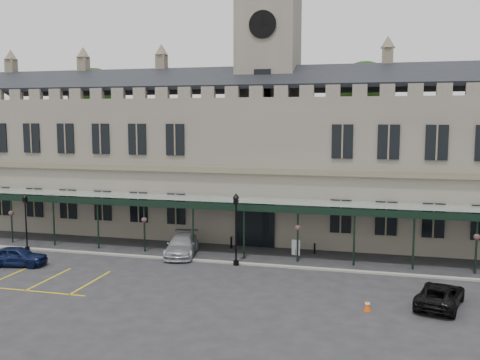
% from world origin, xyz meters
% --- Properties ---
extents(ground, '(140.00, 140.00, 0.00)m').
position_xyz_m(ground, '(0.00, 0.00, 0.00)').
color(ground, '#242427').
extents(station_building, '(60.00, 10.36, 17.30)m').
position_xyz_m(station_building, '(0.00, 15.91, 6.47)').
color(station_building, '#6D665B').
rests_on(station_building, ground).
extents(clock_tower, '(5.60, 5.60, 24.80)m').
position_xyz_m(clock_tower, '(0.00, 16.00, 13.11)').
color(clock_tower, '#6D665B').
rests_on(clock_tower, ground).
extents(canopy, '(50.00, 4.10, 4.30)m').
position_xyz_m(canopy, '(0.00, 7.46, 2.40)').
color(canopy, '#8C9E93').
rests_on(canopy, ground).
extents(kerb, '(60.00, 0.40, 0.12)m').
position_xyz_m(kerb, '(0.00, 5.50, 0.06)').
color(kerb, gray).
rests_on(kerb, ground).
extents(parking_markings, '(16.00, 6.00, 0.01)m').
position_xyz_m(parking_markings, '(-14.00, -1.50, 0.00)').
color(parking_markings, gold).
rests_on(parking_markings, ground).
extents(tree_behind_left, '(6.00, 6.00, 16.00)m').
position_xyz_m(tree_behind_left, '(-22.00, 25.00, 12.81)').
color(tree_behind_left, '#332314').
rests_on(tree_behind_left, ground).
extents(tree_behind_mid, '(6.00, 6.00, 16.00)m').
position_xyz_m(tree_behind_mid, '(8.00, 25.00, 12.81)').
color(tree_behind_mid, '#332314').
rests_on(tree_behind_mid, ground).
extents(lamp_post_left, '(0.43, 0.43, 4.52)m').
position_xyz_m(lamp_post_left, '(-17.15, 5.22, 2.68)').
color(lamp_post_left, black).
rests_on(lamp_post_left, ground).
extents(lamp_post_mid, '(0.49, 0.49, 5.17)m').
position_xyz_m(lamp_post_mid, '(-0.08, 5.19, 3.07)').
color(lamp_post_mid, black).
rests_on(lamp_post_mid, ground).
extents(traffic_cone, '(0.40, 0.40, 0.63)m').
position_xyz_m(traffic_cone, '(9.13, -1.75, 0.31)').
color(traffic_cone, '#E14907').
rests_on(traffic_cone, ground).
extents(sign_board, '(0.66, 0.23, 1.16)m').
position_xyz_m(sign_board, '(3.60, 9.05, 0.57)').
color(sign_board, black).
rests_on(sign_board, ground).
extents(bollard_left, '(0.17, 0.17, 0.94)m').
position_xyz_m(bollard_left, '(-1.71, 9.87, 0.47)').
color(bollard_left, black).
rests_on(bollard_left, ground).
extents(bollard_right, '(0.15, 0.15, 0.83)m').
position_xyz_m(bollard_right, '(4.96, 9.75, 0.41)').
color(bollard_right, black).
rests_on(bollard_right, ground).
extents(car_left_a, '(4.32, 2.36, 1.39)m').
position_xyz_m(car_left_a, '(-15.00, 1.18, 0.70)').
color(car_left_a, '#0D173B').
rests_on(car_left_a, ground).
extents(car_taxi, '(3.13, 5.55, 1.52)m').
position_xyz_m(car_taxi, '(-4.79, 6.86, 0.76)').
color(car_taxi, '#A6A9AE').
rests_on(car_taxi, ground).
extents(car_van, '(3.32, 5.06, 1.29)m').
position_xyz_m(car_van, '(13.00, -0.01, 0.65)').
color(car_van, black).
rests_on(car_van, ground).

